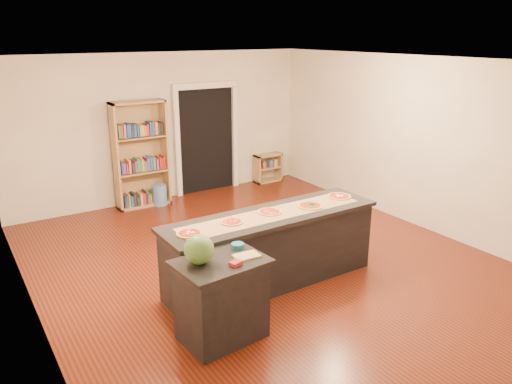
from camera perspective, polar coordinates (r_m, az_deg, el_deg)
room at (r=6.74m, az=0.92°, el=2.79°), size 6.00×7.00×2.80m
doorway at (r=10.15m, az=-5.70°, el=6.71°), size 1.40×0.09×2.21m
kitchen_island at (r=6.48m, az=1.79°, el=-6.48°), size 2.91×0.79×0.96m
side_counter at (r=5.40m, az=-3.96°, el=-12.14°), size 0.92×0.67×0.91m
bookshelf at (r=9.47m, az=-13.04°, el=4.18°), size 0.99×0.35×1.97m
low_shelf at (r=10.93m, az=1.38°, el=2.79°), size 0.62×0.27×0.62m
waste_bin at (r=9.64m, az=-10.95°, el=-0.34°), size 0.27×0.27×0.39m
kraft_paper at (r=6.29m, az=1.89°, el=-2.53°), size 2.53×0.48×0.00m
watermelon at (r=5.08m, az=-6.53°, el=-6.53°), size 0.31×0.31×0.31m
cutting_board at (r=5.26m, az=-1.10°, el=-7.30°), size 0.28×0.19×0.02m
package_red at (r=5.07m, az=-2.34°, el=-8.16°), size 0.14×0.12×0.04m
package_teal at (r=5.45m, az=-2.12°, el=-6.15°), size 0.14×0.14×0.05m
pizza_a at (r=5.73m, az=-7.61°, el=-4.69°), size 0.30×0.30×0.02m
pizza_b at (r=6.01m, az=-2.79°, el=-3.43°), size 0.27×0.27×0.02m
pizza_c at (r=6.33m, az=1.57°, el=-2.28°), size 0.31×0.31×0.02m
pizza_d at (r=6.59m, az=6.21°, el=-1.55°), size 0.33×0.33×0.02m
pizza_e at (r=7.02m, az=9.47°, el=-0.49°), size 0.33×0.33×0.02m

